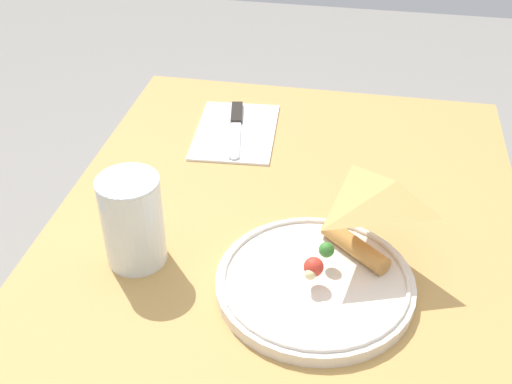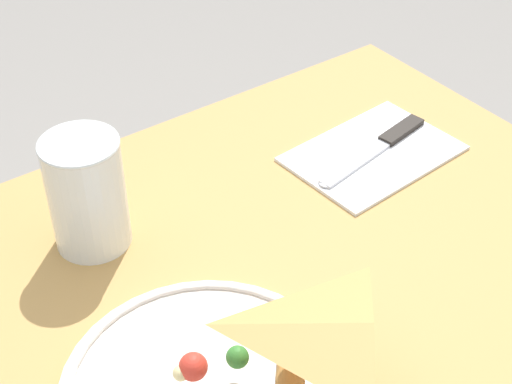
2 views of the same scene
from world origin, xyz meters
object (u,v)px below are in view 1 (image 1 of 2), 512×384
object	(u,v)px
plate_pizza	(317,279)
butter_knife	(236,126)
dining_table	(277,323)
milk_glass	(133,224)
napkin_folded	(236,131)

from	to	relation	value
plate_pizza	butter_knife	distance (m)	0.40
dining_table	milk_glass	xyz separation A→B (m)	(0.04, -0.18, 0.19)
milk_glass	butter_knife	world-z (taller)	milk_glass
napkin_folded	dining_table	bearing A→B (deg)	22.30
dining_table	milk_glass	bearing A→B (deg)	-76.96
dining_table	butter_knife	xyz separation A→B (m)	(-0.30, -0.12, 0.14)
dining_table	plate_pizza	size ratio (longest dim) A/B	3.94
butter_knife	plate_pizza	bearing A→B (deg)	16.22
butter_knife	napkin_folded	bearing A→B (deg)	-0.00
plate_pizza	milk_glass	world-z (taller)	milk_glass
napkin_folded	butter_knife	xyz separation A→B (m)	(-0.01, -0.00, 0.00)
plate_pizza	milk_glass	size ratio (longest dim) A/B	1.98
milk_glass	butter_knife	size ratio (longest dim) A/B	0.66
napkin_folded	plate_pizza	bearing A→B (deg)	26.87
milk_glass	butter_knife	bearing A→B (deg)	170.67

